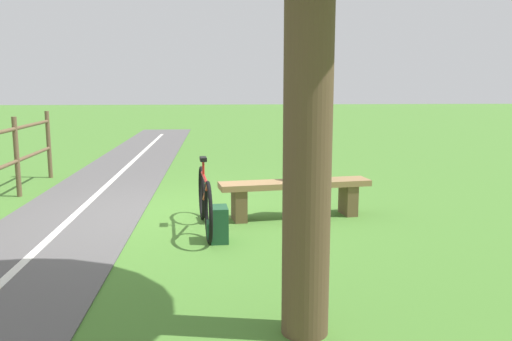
# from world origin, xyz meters

# --- Properties ---
(ground_plane) EXTENTS (80.00, 80.00, 0.00)m
(ground_plane) POSITION_xyz_m (0.00, 0.00, 0.00)
(ground_plane) COLOR #477A2D
(bench) EXTENTS (2.12, 0.71, 0.51)m
(bench) POSITION_xyz_m (-1.77, 0.16, 0.36)
(bench) COLOR #937047
(bench) RESTS_ON ground_plane
(person_seated) EXTENTS (0.36, 0.36, 0.83)m
(person_seated) POSITION_xyz_m (-2.07, 0.11, 0.88)
(person_seated) COLOR #1E6B66
(person_seated) RESTS_ON bench
(bicycle) EXTENTS (0.23, 1.82, 0.90)m
(bicycle) POSITION_xyz_m (-0.56, 0.70, 0.38)
(bicycle) COLOR black
(bicycle) RESTS_ON ground_plane
(backpack) EXTENTS (0.26, 0.33, 0.41)m
(backpack) POSITION_xyz_m (-0.73, 1.21, 0.20)
(backpack) COLOR #1E4C2D
(backpack) RESTS_ON ground_plane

